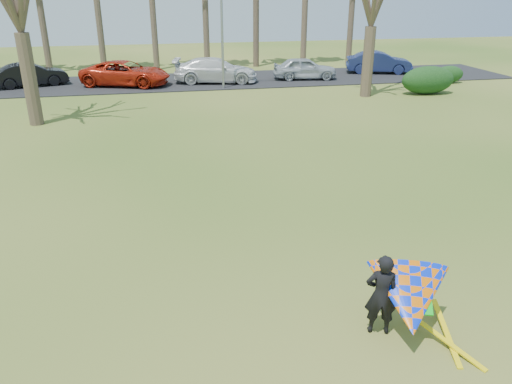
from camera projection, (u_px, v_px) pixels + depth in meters
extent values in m
plane|color=#215111|center=(273.00, 267.00, 11.75)|extent=(100.00, 100.00, 0.00)
cube|color=black|center=(189.00, 81.00, 34.36)|extent=(46.00, 7.00, 0.06)
cylinder|color=brown|center=(41.00, 10.00, 36.20)|extent=(0.48, 0.48, 9.00)
cylinder|color=brown|center=(97.00, 4.00, 36.82)|extent=(0.48, 0.48, 9.70)
cylinder|color=#4E3D2F|center=(205.00, 9.00, 38.45)|extent=(0.48, 0.48, 9.00)
cylinder|color=#47382B|center=(256.00, 3.00, 39.06)|extent=(0.48, 0.48, 9.70)
cylinder|color=#453629|center=(352.00, 7.00, 40.69)|extent=(0.48, 0.48, 9.00)
cylinder|color=#453529|center=(30.00, 80.00, 23.02)|extent=(0.64, 0.64, 4.20)
cylinder|color=#4F3D2F|center=(368.00, 62.00, 29.14)|extent=(0.64, 0.64, 3.99)
cylinder|color=gray|center=(222.00, 23.00, 30.50)|extent=(0.16, 0.16, 8.00)
ellipsoid|color=#133613|center=(428.00, 80.00, 30.19)|extent=(3.36, 1.52, 1.68)
ellipsoid|color=#143714|center=(449.00, 74.00, 33.69)|extent=(2.08, 0.98, 1.16)
imported|color=black|center=(31.00, 75.00, 32.30)|extent=(4.75, 2.89, 1.48)
imported|color=#B5220E|center=(126.00, 73.00, 32.50)|extent=(6.24, 4.38, 1.58)
imported|color=silver|center=(216.00, 70.00, 33.53)|extent=(5.89, 3.21, 1.62)
imported|color=#AAB2B8|center=(305.00, 68.00, 34.76)|extent=(4.57, 2.30, 1.49)
imported|color=navy|center=(379.00, 62.00, 37.17)|extent=(5.04, 2.97, 1.57)
imported|color=black|center=(381.00, 295.00, 9.25)|extent=(0.69, 0.55, 1.65)
cone|color=#0428DC|center=(410.00, 298.00, 9.10)|extent=(2.13, 2.39, 2.02)
cube|color=#0CBF19|center=(418.00, 302.00, 9.07)|extent=(0.62, 0.60, 0.24)
cube|color=yellow|center=(441.00, 344.00, 9.21)|extent=(0.85, 1.66, 0.28)
cube|color=yellow|center=(445.00, 335.00, 9.42)|extent=(0.56, 1.76, 0.22)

